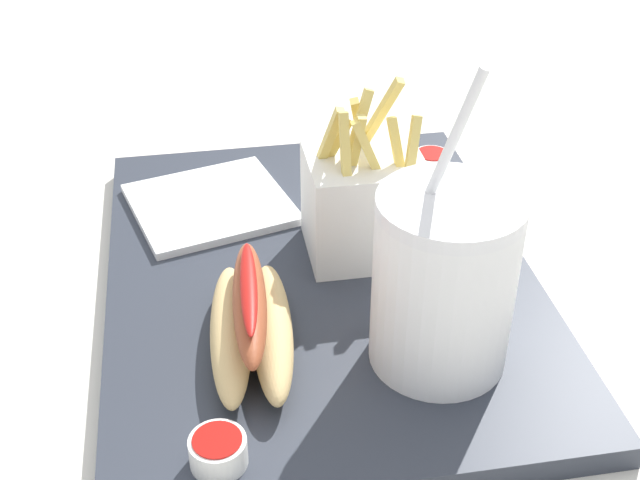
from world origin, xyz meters
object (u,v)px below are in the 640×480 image
ketchup_cup_2 (336,169)px  napkin_stack (210,204)px  soda_cup (444,282)px  fries_basket (363,202)px  ketchup_cup_3 (218,450)px  hot_dog_1 (251,324)px  ketchup_cup_1 (432,161)px

ketchup_cup_2 → napkin_stack: size_ratio=0.28×
soda_cup → fries_basket: soda_cup is taller
ketchup_cup_3 → napkin_stack: bearing=-2.5°
ketchup_cup_2 → hot_dog_1: bearing=155.6°
ketchup_cup_2 → napkin_stack: bearing=105.1°
napkin_stack → ketchup_cup_2: bearing=-74.9°
hot_dog_1 → napkin_stack: 0.20m
fries_basket → napkin_stack: (0.09, 0.12, -0.04)m
soda_cup → hot_dog_1: (0.03, 0.13, -0.04)m
soda_cup → ketchup_cup_1: (0.26, -0.07, -0.06)m
fries_basket → hot_dog_1: bearing=136.3°
ketchup_cup_2 → napkin_stack: ketchup_cup_2 is taller
hot_dog_1 → soda_cup: bearing=-103.0°
napkin_stack → fries_basket: bearing=-125.7°
fries_basket → hot_dog_1: fries_basket is taller
soda_cup → ketchup_cup_3: bearing=114.4°
soda_cup → ketchup_cup_3: 0.19m
fries_basket → hot_dog_1: 0.16m
hot_dog_1 → napkin_stack: bearing=5.2°
hot_dog_1 → ketchup_cup_1: hot_dog_1 is taller
ketchup_cup_3 → ketchup_cup_1: bearing=-34.7°
soda_cup → napkin_stack: bearing=32.9°
soda_cup → napkin_stack: soda_cup is taller
hot_dog_1 → napkin_stack: hot_dog_1 is taller
fries_basket → ketchup_cup_1: bearing=-38.0°
ketchup_cup_1 → hot_dog_1: bearing=139.2°
ketchup_cup_2 → fries_basket: bearing=179.9°
fries_basket → ketchup_cup_1: size_ratio=4.20×
soda_cup → hot_dog_1: bearing=77.0°
hot_dog_1 → ketchup_cup_3: bearing=163.1°
ketchup_cup_1 → ketchup_cup_3: bearing=145.3°
fries_basket → napkin_stack: size_ratio=1.12×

